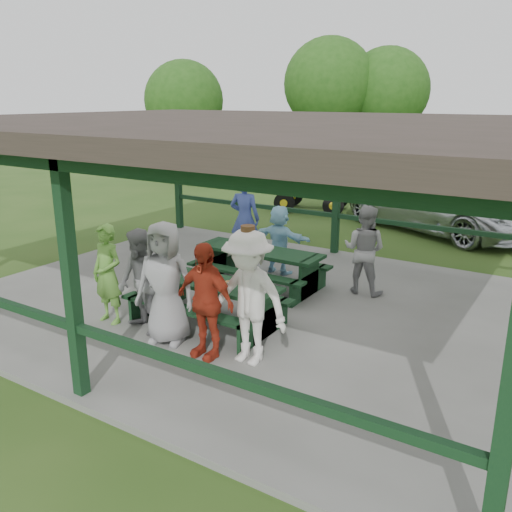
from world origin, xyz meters
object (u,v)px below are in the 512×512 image
Objects in this scene: contestant_grey_mid at (165,283)px; picnic_table_far at (259,263)px; contestant_red at (205,301)px; spectator_blue at (245,218)px; spectator_lblue at (279,239)px; pickup_truck at (445,204)px; contestant_white_fedora at (248,297)px; contestant_grey_left at (141,282)px; picnic_table_near at (208,296)px; contestant_green at (108,274)px; farm_trailer at (313,193)px; spectator_grey at (364,250)px.

picnic_table_far is at bearing 75.77° from contestant_grey_mid.
spectator_blue reaches higher than contestant_red.
pickup_truck is at bearing -100.41° from spectator_lblue.
spectator_lblue reaches higher than picnic_table_far.
contestant_grey_mid is 0.98× the size of spectator_blue.
contestant_red is 0.64m from contestant_white_fedora.
contestant_red reaches higher than contestant_grey_left.
picnic_table_near is 0.99m from contestant_grey_mid.
contestant_green is 0.84× the size of contestant_white_fedora.
picnic_table_near is 1.51× the size of contestant_grey_left.
picnic_table_near is 1.32× the size of spectator_blue.
contestant_grey_left is 1.36m from contestant_red.
contestant_grey_mid is at bearing -91.21° from farm_trailer.
contestant_red is at bearing 75.20° from spectator_grey.
contestant_red is at bearing 12.04° from contestant_grey_left.
spectator_blue is 6.40m from farm_trailer.
contestant_red is at bearing -54.16° from picnic_table_near.
spectator_grey is at bearing -178.62° from spectator_lblue.
contestant_red is (0.79, -0.07, -0.09)m from contestant_grey_mid.
contestant_green is at bearing -150.29° from picnic_table_near.
spectator_blue is 0.34× the size of pickup_truck.
contestant_grey_mid is 10.00m from pickup_truck.
pickup_truck is (1.88, 6.05, -0.05)m from spectator_lblue.
contestant_grey_left is 3.77m from spectator_lblue.
contestant_red is 9.97m from pickup_truck.
contestant_grey_mid is 1.29× the size of spectator_lblue.
contestant_grey_mid is 0.54× the size of farm_trailer.
contestant_grey_left is 4.29m from spectator_blue.
contestant_grey_mid is (0.15, -2.87, 0.46)m from picnic_table_far.
contestant_green is at bearing -172.68° from pickup_truck.
spectator_blue reaches higher than spectator_lblue.
pickup_truck is (2.19, 9.80, -0.15)m from contestant_grey_left.
picnic_table_near is 1.57m from contestant_white_fedora.
spectator_blue reaches higher than spectator_grey.
contestant_grey_left reaches higher than pickup_truck.
contestant_grey_mid is 0.95× the size of contestant_white_fedora.
spectator_grey is at bearing 47.86° from contestant_grey_mid.
contestant_white_fedora reaches higher than spectator_blue.
farm_trailer is at bearing 87.87° from contestant_grey_mid.
farm_trailer is (-2.94, 9.63, 0.03)m from picnic_table_near.
contestant_white_fedora is at bearing 3.11° from contestant_green.
pickup_truck is (0.23, 9.76, -0.28)m from contestant_white_fedora.
contestant_white_fedora is 0.35× the size of pickup_truck.
contestant_grey_left is 0.98× the size of contestant_red.
picnic_table_near is 2.98m from spectator_lblue.
contestant_red is at bearing -22.26° from contestant_grey_mid.
spectator_grey is 8.22m from farm_trailer.
contestant_grey_mid is at bearing -0.69° from contestant_green.
picnic_table_far is at bearing 99.26° from contestant_grey_left.
contestant_grey_left is at bearing -177.19° from contestant_white_fedora.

